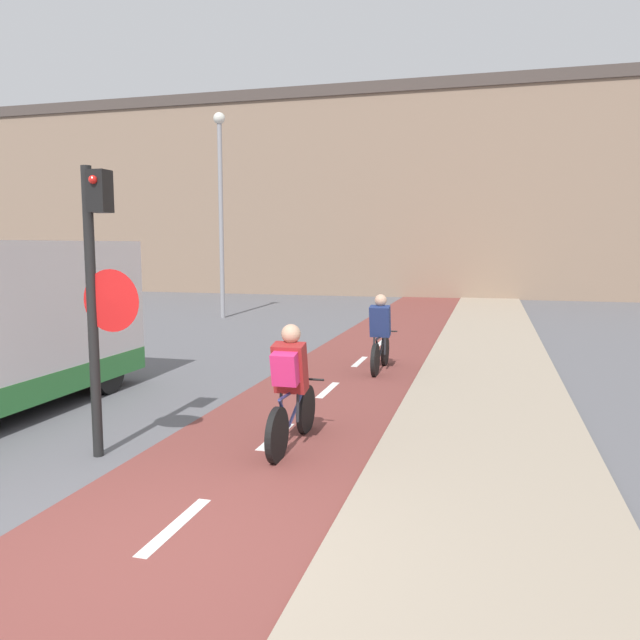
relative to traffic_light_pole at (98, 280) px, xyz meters
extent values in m
plane|color=#5B5B60|center=(1.60, -1.88, -1.95)|extent=(120.00, 120.00, 0.00)
cube|color=brown|center=(1.60, -1.88, -1.94)|extent=(2.51, 60.00, 0.02)
cube|color=white|center=(1.60, -1.38, -1.92)|extent=(0.12, 1.10, 0.00)
cube|color=white|center=(1.60, 1.12, -1.92)|extent=(0.12, 1.10, 0.00)
cube|color=white|center=(1.60, 3.62, -1.92)|extent=(0.12, 1.10, 0.00)
cube|color=white|center=(1.60, 6.12, -1.92)|extent=(0.12, 1.10, 0.00)
cube|color=white|center=(1.60, 8.62, -1.92)|extent=(0.12, 1.10, 0.00)
cube|color=gray|center=(4.05, -1.88, -1.92)|extent=(2.40, 60.00, 0.05)
cube|color=#89705B|center=(1.60, 24.19, 2.46)|extent=(60.00, 5.00, 8.81)
cube|color=#473D38|center=(1.60, 24.19, 7.11)|extent=(60.00, 5.20, 0.50)
cylinder|color=black|center=(-0.08, 0.00, -0.38)|extent=(0.11, 0.11, 3.14)
cube|color=black|center=(0.07, 0.00, 0.93)|extent=(0.20, 0.20, 0.44)
sphere|color=red|center=(0.07, -0.11, 1.04)|extent=(0.09, 0.09, 0.09)
cone|color=red|center=(0.15, 0.00, -0.22)|extent=(0.67, 0.01, 0.67)
cone|color=silver|center=(0.15, 0.00, -0.22)|extent=(0.60, 0.02, 0.60)
cylinder|color=gray|center=(-4.15, 12.46, 1.09)|extent=(0.14, 0.14, 6.07)
sphere|color=silver|center=(-4.15, 12.46, 4.23)|extent=(0.36, 0.36, 0.36)
cylinder|color=black|center=(1.89, 0.32, -1.64)|extent=(0.07, 0.60, 0.60)
cylinder|color=black|center=(1.89, 1.40, -1.64)|extent=(0.07, 0.60, 0.60)
cylinder|color=navy|center=(1.89, 1.07, -1.49)|extent=(0.04, 0.69, 0.38)
cylinder|color=navy|center=(1.89, 0.57, -1.47)|extent=(0.04, 0.36, 0.40)
cylinder|color=navy|center=(1.89, 0.90, -1.30)|extent=(0.04, 1.00, 0.07)
cylinder|color=navy|center=(1.89, 0.53, -1.65)|extent=(0.04, 0.41, 0.05)
cylinder|color=black|center=(1.89, 1.40, -1.26)|extent=(0.46, 0.03, 0.03)
cube|color=maroon|center=(1.89, 0.78, -1.00)|extent=(0.36, 0.31, 0.59)
sphere|color=tan|center=(1.89, 0.82, -0.62)|extent=(0.22, 0.22, 0.22)
cylinder|color=#232328|center=(1.79, 0.75, -1.42)|extent=(0.04, 0.07, 0.38)
cylinder|color=#232328|center=(1.99, 0.75, -1.42)|extent=(0.04, 0.07, 0.38)
cube|color=#DB286B|center=(1.89, 0.60, -0.98)|extent=(0.28, 0.23, 0.39)
cylinder|color=black|center=(2.13, 4.89, -1.65)|extent=(0.07, 0.60, 0.60)
cylinder|color=black|center=(2.13, 5.95, -1.65)|extent=(0.07, 0.60, 0.60)
cylinder|color=black|center=(2.13, 5.62, -1.49)|extent=(0.04, 0.67, 0.37)
cylinder|color=black|center=(2.13, 5.13, -1.48)|extent=(0.04, 0.35, 0.40)
cylinder|color=black|center=(2.13, 5.46, -1.31)|extent=(0.04, 0.98, 0.07)
cylinder|color=black|center=(2.13, 5.09, -1.66)|extent=(0.04, 0.40, 0.05)
cylinder|color=black|center=(2.13, 5.95, -1.27)|extent=(0.46, 0.03, 0.03)
cube|color=navy|center=(2.13, 5.34, -1.01)|extent=(0.36, 0.31, 0.59)
sphere|color=tan|center=(2.13, 5.38, -0.63)|extent=(0.22, 0.22, 0.22)
cylinder|color=#232328|center=(2.03, 5.31, -1.43)|extent=(0.04, 0.07, 0.38)
cylinder|color=#232328|center=(2.23, 5.31, -1.43)|extent=(0.04, 0.07, 0.38)
cube|color=black|center=(-2.66, 3.49, -0.26)|extent=(1.91, 0.04, 0.70)
cylinder|color=black|center=(-3.61, 2.59, -1.60)|extent=(0.18, 0.70, 0.70)
cylinder|color=black|center=(-1.70, 2.59, -1.60)|extent=(0.18, 0.70, 0.70)
camera|label=1|loc=(4.03, -5.77, 0.37)|focal=35.00mm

